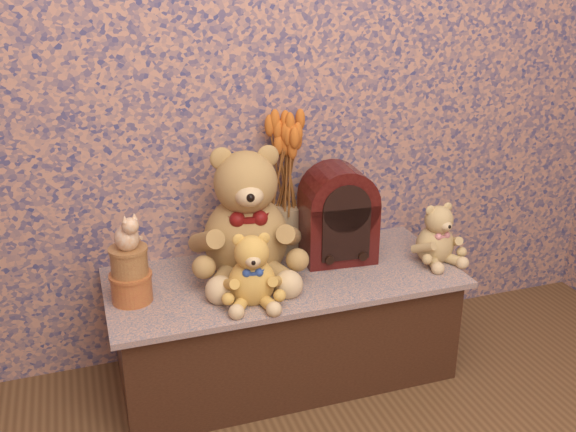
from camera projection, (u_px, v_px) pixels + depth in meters
name	position (u px, v px, depth m)	size (l,w,h in m)	color
display_shelf	(284.00, 324.00, 2.35)	(1.23, 0.55, 0.40)	#3A5377
teddy_large	(246.00, 206.00, 2.21)	(0.39, 0.47, 0.50)	#A3713F
teddy_medium	(252.00, 265.00, 2.05)	(0.20, 0.24, 0.26)	gold
teddy_small	(436.00, 230.00, 2.35)	(0.19, 0.23, 0.24)	tan
cathedral_radio	(338.00, 213.00, 2.34)	(0.26, 0.19, 0.36)	#3A0B0A
ceramic_vase	(287.00, 229.00, 2.43)	(0.11, 0.11, 0.18)	tan
dried_stalks	(287.00, 149.00, 2.32)	(0.23, 0.23, 0.44)	#CF6521
biscuit_tin_lower	(132.00, 288.00, 2.08)	(0.13, 0.13, 0.09)	gold
biscuit_tin_upper	(129.00, 262.00, 2.05)	(0.12, 0.12, 0.09)	tan
cat_figurine	(126.00, 230.00, 2.01)	(0.09, 0.10, 0.13)	silver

